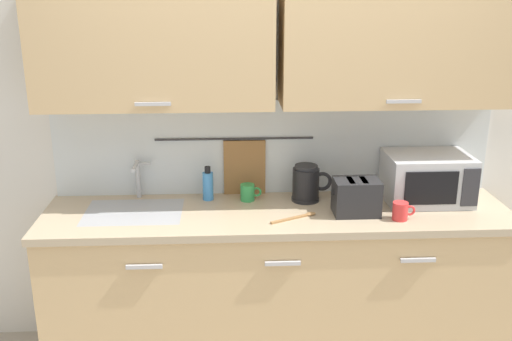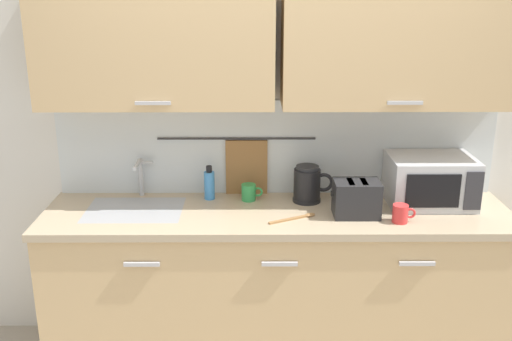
{
  "view_description": "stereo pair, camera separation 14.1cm",
  "coord_description": "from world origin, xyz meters",
  "views": [
    {
      "loc": [
        -0.27,
        -2.66,
        2.08
      ],
      "look_at": [
        -0.12,
        0.33,
        1.12
      ],
      "focal_mm": 41.36,
      "sensor_mm": 36.0,
      "label": 1
    },
    {
      "loc": [
        -0.13,
        -2.66,
        2.08
      ],
      "look_at": [
        -0.12,
        0.33,
        1.12
      ],
      "focal_mm": 41.36,
      "sensor_mm": 36.0,
      "label": 2
    }
  ],
  "objects": [
    {
      "name": "counter_unit",
      "position": [
        -0.01,
        0.3,
        0.46
      ],
      "size": [
        2.53,
        0.64,
        0.9
      ],
      "color": "tan",
      "rests_on": "ground"
    },
    {
      "name": "back_wall_assembly",
      "position": [
        -0.0,
        0.53,
        1.52
      ],
      "size": [
        3.7,
        0.41,
        2.5
      ],
      "color": "silver",
      "rests_on": "ground"
    },
    {
      "name": "sink_faucet",
      "position": [
        -0.78,
        0.53,
        1.04
      ],
      "size": [
        0.09,
        0.17,
        0.22
      ],
      "color": "#B2B5BA",
      "rests_on": "counter_unit"
    },
    {
      "name": "microwave",
      "position": [
        0.85,
        0.41,
        1.04
      ],
      "size": [
        0.46,
        0.35,
        0.27
      ],
      "color": "silver",
      "rests_on": "counter_unit"
    },
    {
      "name": "electric_kettle",
      "position": [
        0.17,
        0.45,
        1.0
      ],
      "size": [
        0.23,
        0.16,
        0.21
      ],
      "color": "black",
      "rests_on": "counter_unit"
    },
    {
      "name": "dish_soap_bottle",
      "position": [
        -0.38,
        0.49,
        0.99
      ],
      "size": [
        0.06,
        0.06,
        0.2
      ],
      "color": "#3F8CD8",
      "rests_on": "counter_unit"
    },
    {
      "name": "mug_near_sink",
      "position": [
        -0.15,
        0.46,
        0.95
      ],
      "size": [
        0.12,
        0.08,
        0.09
      ],
      "color": "green",
      "rests_on": "counter_unit"
    },
    {
      "name": "toaster",
      "position": [
        0.41,
        0.23,
        1.0
      ],
      "size": [
        0.26,
        0.17,
        0.19
      ],
      "color": "#232326",
      "rests_on": "counter_unit"
    },
    {
      "name": "mug_by_kettle",
      "position": [
        0.63,
        0.14,
        0.95
      ],
      "size": [
        0.12,
        0.08,
        0.09
      ],
      "color": "red",
      "rests_on": "counter_unit"
    },
    {
      "name": "wooden_spoon",
      "position": [
        0.1,
        0.19,
        0.91
      ],
      "size": [
        0.26,
        0.15,
        0.01
      ],
      "color": "#9E7042",
      "rests_on": "counter_unit"
    }
  ]
}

